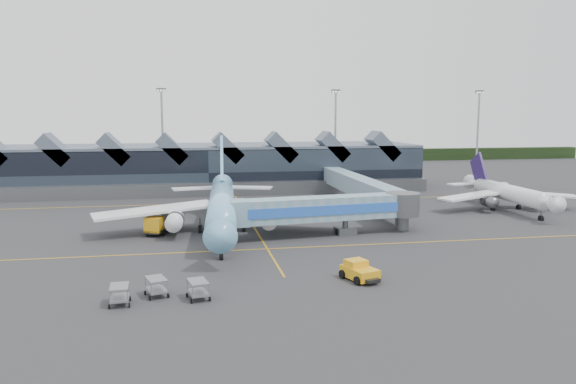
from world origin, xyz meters
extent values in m
plane|color=#2B2B2E|center=(0.00, 0.00, 0.00)|extent=(260.00, 260.00, 0.00)
cube|color=#C28A16|center=(0.00, -8.00, 0.01)|extent=(120.00, 0.25, 0.01)
cube|color=#C28A16|center=(0.00, 28.00, 0.01)|extent=(120.00, 0.25, 0.01)
cube|color=#C28A16|center=(0.00, 10.00, 0.01)|extent=(0.25, 60.00, 0.01)
cube|color=black|center=(0.00, 110.00, 2.00)|extent=(260.00, 4.00, 4.00)
cube|color=black|center=(-5.00, 48.00, 4.50)|extent=(90.00, 20.00, 9.00)
cube|color=slate|center=(-5.00, 48.00, 9.20)|extent=(90.00, 20.00, 0.60)
cube|color=#595B60|center=(-5.00, 37.00, 1.30)|extent=(90.00, 2.50, 2.60)
cube|color=slate|center=(-34.00, 41.00, 9.30)|extent=(6.43, 6.00, 6.43)
cube|color=slate|center=(-23.00, 41.00, 9.30)|extent=(6.43, 6.00, 6.43)
cube|color=slate|center=(-12.00, 41.00, 9.30)|extent=(6.43, 6.00, 6.43)
cube|color=slate|center=(-1.00, 41.00, 9.30)|extent=(6.43, 6.00, 6.43)
cube|color=slate|center=(10.00, 41.00, 9.30)|extent=(6.43, 6.00, 6.43)
cube|color=slate|center=(21.00, 41.00, 9.30)|extent=(6.43, 6.00, 6.43)
cube|color=slate|center=(32.00, 41.00, 9.30)|extent=(6.43, 6.00, 6.43)
cylinder|color=#94989D|center=(-15.00, 72.00, 11.00)|extent=(0.56, 0.56, 22.00)
cube|color=#595B60|center=(-15.00, 72.00, 22.00)|extent=(2.40, 0.50, 0.90)
cylinder|color=#94989D|center=(30.00, 72.00, 11.00)|extent=(0.56, 0.56, 22.00)
cube|color=#595B60|center=(30.00, 72.00, 22.00)|extent=(2.40, 0.50, 0.90)
cylinder|color=#94989D|center=(70.00, 70.00, 11.00)|extent=(0.56, 0.56, 22.00)
cube|color=#595B60|center=(70.00, 70.00, 22.00)|extent=(2.40, 0.50, 0.90)
cylinder|color=#71BFE5|center=(-4.79, 1.71, 3.83)|extent=(5.59, 28.93, 3.55)
cone|color=#71BFE5|center=(-5.99, -15.09, 3.83)|extent=(3.89, 5.17, 3.55)
cube|color=black|center=(-6.03, -15.71, 4.57)|extent=(1.37, 0.43, 0.48)
cone|color=#71BFE5|center=(-3.53, 19.33, 4.09)|extent=(4.01, 6.81, 3.55)
cube|color=white|center=(-13.75, 3.55, 3.21)|extent=(16.94, 9.06, 1.17)
cube|color=white|center=(4.35, 2.25, 3.21)|extent=(16.95, 11.01, 1.17)
cylinder|color=white|center=(-10.97, 0.09, 2.32)|extent=(2.55, 5.07, 2.20)
cylinder|color=white|center=(1.10, -0.77, 2.32)|extent=(2.55, 5.07, 2.20)
cube|color=#71BFE5|center=(-3.65, 17.69, 7.80)|extent=(1.07, 9.09, 9.78)
cube|color=white|center=(-7.97, 18.41, 4.09)|extent=(7.78, 4.11, 0.23)
cube|color=white|center=(0.74, 17.79, 4.09)|extent=(7.92, 5.03, 0.23)
cylinder|color=#595B60|center=(-5.75, -11.81, 1.03)|extent=(0.26, 0.26, 2.05)
cylinder|color=#595B60|center=(-7.71, 3.15, 1.03)|extent=(0.26, 0.26, 2.05)
cylinder|color=#595B60|center=(-1.69, 2.72, 1.03)|extent=(0.26, 0.26, 2.05)
cylinder|color=black|center=(-5.75, -11.81, 0.37)|extent=(0.51, 1.34, 1.31)
cylinder|color=white|center=(43.81, 11.46, 2.98)|extent=(3.19, 19.37, 2.76)
cone|color=white|center=(43.56, 0.14, 2.98)|extent=(2.83, 3.37, 2.76)
cube|color=black|center=(43.55, -0.27, 3.56)|extent=(1.06, 0.36, 0.48)
cone|color=white|center=(44.08, 23.32, 3.18)|extent=(2.86, 4.48, 2.76)
cube|color=white|center=(37.38, 12.48, 2.49)|extent=(12.03, 6.74, 0.92)
cube|color=white|center=(50.29, 12.19, 2.49)|extent=(12.02, 7.18, 0.92)
cylinder|color=#595B60|center=(39.48, 10.17, 1.80)|extent=(1.78, 3.35, 1.71)
cylinder|color=#595B60|center=(48.09, 9.98, 1.80)|extent=(1.78, 3.35, 1.71)
cube|color=#2D1B52|center=(44.06, 22.21, 5.74)|extent=(0.55, 6.21, 6.73)
cube|color=white|center=(40.95, 22.56, 3.18)|extent=(5.56, 3.04, 0.23)
cube|color=white|center=(47.17, 22.42, 3.18)|extent=(5.58, 3.25, 0.23)
cylinder|color=#595B60|center=(43.61, 2.35, 0.80)|extent=(0.26, 0.26, 1.60)
cylinder|color=#595B60|center=(41.49, 12.34, 0.80)|extent=(0.26, 0.26, 1.60)
cylinder|color=#595B60|center=(46.18, 12.23, 0.80)|extent=(0.26, 0.26, 1.60)
cylinder|color=black|center=(43.61, 2.35, 0.29)|extent=(0.44, 1.03, 1.02)
cube|color=#6897AE|center=(8.38, -2.00, 3.69)|extent=(21.59, 5.74, 3.10)
cube|color=blue|center=(8.58, -3.65, 3.69)|extent=(21.22, 2.69, 1.28)
cube|color=#6897AE|center=(-3.28, -3.41, 3.69)|extent=(3.17, 3.73, 3.20)
cylinder|color=#595B60|center=(11.57, -1.62, 1.85)|extent=(0.75, 0.75, 3.69)
cube|color=#595B60|center=(11.57, -1.62, 0.48)|extent=(2.80, 2.43, 0.96)
cylinder|color=black|center=(10.50, -1.75, 0.37)|extent=(0.54, 1.01, 0.96)
cylinder|color=black|center=(12.63, -1.49, 0.37)|extent=(0.54, 1.01, 0.96)
cylinder|color=#595B60|center=(20.05, -0.60, 3.69)|extent=(4.70, 4.70, 3.20)
cylinder|color=#595B60|center=(20.05, -0.60, 1.85)|extent=(1.92, 1.92, 3.69)
cube|color=black|center=(-12.74, 4.44, 0.67)|extent=(4.68, 8.29, 0.45)
cube|color=gold|center=(-13.74, 1.58, 1.61)|extent=(2.67, 2.56, 1.96)
cube|color=black|center=(-13.98, 0.90, 2.05)|extent=(1.90, 0.78, 0.89)
cylinder|color=silver|center=(-12.39, 5.45, 1.87)|extent=(3.65, 5.56, 2.05)
sphere|color=silver|center=(-11.53, 7.89, 1.87)|extent=(1.96, 1.96, 1.96)
sphere|color=silver|center=(-13.24, 3.01, 1.87)|extent=(1.96, 1.96, 1.96)
cylinder|color=black|center=(-14.68, 2.28, 0.45)|extent=(0.59, 0.95, 0.89)
cylinder|color=black|center=(-12.57, 1.54, 0.45)|extent=(0.59, 0.95, 0.89)
cylinder|color=black|center=(-13.65, 5.23, 0.45)|extent=(0.59, 0.95, 0.89)
cylinder|color=black|center=(-11.54, 4.49, 0.45)|extent=(0.59, 0.95, 0.89)
cylinder|color=black|center=(-12.91, 7.33, 0.45)|extent=(0.59, 0.95, 0.89)
cylinder|color=black|center=(-10.80, 6.60, 0.45)|extent=(0.59, 0.95, 0.89)
cube|color=gold|center=(7.10, -22.15, 0.73)|extent=(3.37, 4.30, 1.05)
cube|color=gold|center=(6.90, -21.56, 1.52)|extent=(2.31, 2.18, 0.73)
cube|color=black|center=(7.73, -24.04, 0.47)|extent=(1.65, 1.26, 0.31)
cylinder|color=black|center=(6.35, -23.72, 0.42)|extent=(0.56, 0.89, 0.84)
cylinder|color=black|center=(8.64, -22.97, 0.42)|extent=(0.56, 0.89, 0.84)
cylinder|color=black|center=(5.56, -21.34, 0.42)|extent=(0.56, 0.89, 0.84)
cylinder|color=black|center=(7.85, -20.58, 0.42)|extent=(0.56, 0.89, 0.84)
cube|color=gray|center=(-12.26, -23.69, 0.60)|extent=(2.17, 2.74, 0.16)
cube|color=gray|center=(-12.26, -23.69, 1.63)|extent=(2.17, 2.74, 0.09)
cylinder|color=black|center=(-11.74, -22.62, 0.20)|extent=(0.24, 0.41, 0.39)
cube|color=gray|center=(-8.62, -25.16, 0.60)|extent=(1.98, 2.65, 0.16)
cube|color=gray|center=(-8.62, -25.16, 1.63)|extent=(1.98, 2.65, 0.09)
cylinder|color=black|center=(-8.00, -24.14, 0.20)|extent=(0.21, 0.41, 0.39)
cube|color=gray|center=(-15.24, -25.42, 0.60)|extent=(1.65, 2.47, 0.16)
cube|color=gray|center=(-15.24, -25.42, 1.63)|extent=(1.65, 2.47, 0.09)
cylinder|color=black|center=(-14.47, -24.50, 0.20)|extent=(0.15, 0.40, 0.39)
camera|label=1|loc=(-9.41, -73.29, 16.19)|focal=35.00mm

